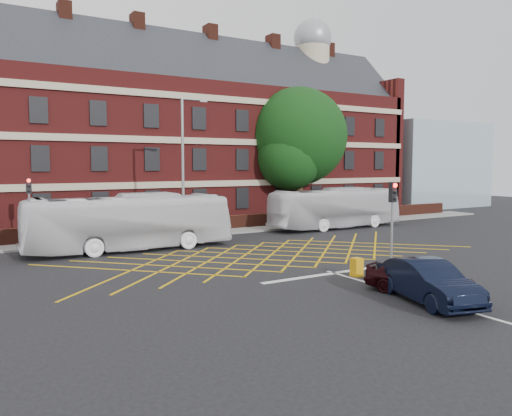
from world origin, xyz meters
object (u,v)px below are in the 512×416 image
utility_cabinet (357,267)px  traffic_light_near (392,235)px  bus_left (130,222)px  street_lamp (184,192)px  car_navy (428,281)px  bus_right (336,208)px  traffic_light_far (30,219)px  car_maroon (419,276)px  deciduous_tree (298,143)px

utility_cabinet → traffic_light_near: bearing=-5.3°
bus_left → traffic_light_near: (8.80, -12.32, 0.08)m
street_lamp → car_navy: bearing=-83.6°
bus_right → bus_left: bearing=95.4°
traffic_light_near → bus_left: bearing=125.5°
bus_left → traffic_light_near: traffic_light_near is taller
bus_left → traffic_light_far: bearing=52.3°
car_maroon → bus_right: bearing=38.5°
car_maroon → traffic_light_near: size_ratio=0.98×
car_navy → car_maroon: size_ratio=1.14×
car_maroon → traffic_light_far: (-11.71, 19.80, 1.05)m
car_navy → deciduous_tree: (11.89, 24.78, 6.25)m
bus_left → bus_right: bus_left is taller
bus_left → street_lamp: 4.55m
car_navy → utility_cabinet: bearing=96.2°
bus_right → car_maroon: bus_right is taller
bus_left → traffic_light_near: 15.14m
deciduous_tree → utility_cabinet: 24.00m
traffic_light_near → street_lamp: (-4.75, 13.69, 1.49)m
car_maroon → traffic_light_near: bearing=38.7°
utility_cabinet → bus_right: bearing=53.1°
bus_right → traffic_light_far: (-22.15, 2.30, 0.15)m
bus_right → street_lamp: bearing=91.2°
car_navy → deciduous_tree: size_ratio=0.39×
bus_right → traffic_light_far: bearing=83.7°
bus_right → traffic_light_near: size_ratio=2.71×
traffic_light_near → utility_cabinet: traffic_light_near is taller
car_navy → traffic_light_far: (-11.05, 20.77, 0.98)m
deciduous_tree → traffic_light_near: bearing=-114.3°
bus_right → car_navy: bus_right is taller
bus_right → car_navy: (-11.11, -18.47, -0.83)m
bus_right → deciduous_tree: (0.79, 6.31, 5.41)m
car_maroon → traffic_light_far: traffic_light_far is taller
car_maroon → traffic_light_near: (2.05, 3.45, 1.05)m
utility_cabinet → street_lamp: bearing=101.5°
car_navy → traffic_light_far: size_ratio=1.11×
bus_left → utility_cabinet: 13.97m
car_navy → car_maroon: (0.66, 0.97, -0.07)m
bus_right → traffic_light_near: traffic_light_near is taller
traffic_light_near → utility_cabinet: 2.41m
street_lamp → utility_cabinet: bearing=-78.5°
car_navy → utility_cabinet: car_navy is taller
car_navy → deciduous_tree: 28.19m
traffic_light_near → car_maroon: bearing=-120.7°
utility_cabinet → bus_left: bearing=119.3°
traffic_light_far → utility_cabinet: traffic_light_far is taller
car_navy → bus_right: bearing=74.0°
traffic_light_far → car_maroon: bearing=-59.4°
bus_right → utility_cabinet: 17.37m
car_navy → utility_cabinet: 4.67m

